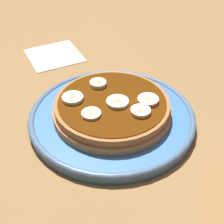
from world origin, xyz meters
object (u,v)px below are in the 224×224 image
object	(u,v)px
plate	(112,117)
pancake_stack	(113,109)
banana_slice_4	(73,98)
banana_slice_5	(91,114)
napkin	(54,55)
banana_slice_3	(141,112)
banana_slice_0	(118,102)
banana_slice_2	(148,100)
banana_slice_1	(98,84)

from	to	relation	value
plate	pancake_stack	bearing A→B (deg)	122.54
banana_slice_4	banana_slice_5	bearing A→B (deg)	117.94
banana_slice_5	napkin	bearing A→B (deg)	-80.87
banana_slice_3	banana_slice_5	size ratio (longest dim) A/B	1.03
banana_slice_0	banana_slice_2	world-z (taller)	same
pancake_stack	banana_slice_0	world-z (taller)	banana_slice_0
banana_slice_4	plate	bearing A→B (deg)	165.34
pancake_stack	banana_slice_1	distance (cm)	5.66
banana_slice_3	banana_slice_4	xyz separation A→B (cm)	(9.87, -5.38, 0.01)
napkin	plate	bearing A→B (deg)	108.43
banana_slice_1	banana_slice_5	xyz separation A→B (cm)	(2.31, 7.80, -0.12)
banana_slice_0	banana_slice_2	size ratio (longest dim) A/B	1.05
banana_slice_1	banana_slice_2	size ratio (longest dim) A/B	0.83
banana_slice_1	banana_slice_3	xyz separation A→B (cm)	(-5.20, 8.71, -0.05)
banana_slice_3	napkin	world-z (taller)	banana_slice_3
plate	banana_slice_5	world-z (taller)	banana_slice_5
banana_slice_2	banana_slice_3	bearing A→B (deg)	53.22
plate	pancake_stack	size ratio (longest dim) A/B	1.42
pancake_stack	banana_slice_0	bearing A→B (deg)	138.78
banana_slice_2	napkin	distance (cm)	29.59
plate	banana_slice_4	bearing A→B (deg)	-14.66
banana_slice_1	napkin	distance (cm)	21.22
pancake_stack	banana_slice_3	size ratio (longest dim) A/B	6.23
pancake_stack	banana_slice_5	world-z (taller)	banana_slice_5
banana_slice_0	plate	bearing A→B (deg)	-45.07
banana_slice_1	banana_slice_4	xyz separation A→B (cm)	(4.67, 3.34, -0.04)
plate	banana_slice_0	distance (cm)	3.66
banana_slice_3	banana_slice_5	distance (cm)	7.56
pancake_stack	banana_slice_2	world-z (taller)	banana_slice_2
banana_slice_2	pancake_stack	bearing A→B (deg)	-10.38
pancake_stack	napkin	xyz separation A→B (cm)	(8.33, -24.79, -2.75)
plate	banana_slice_2	distance (cm)	6.76
banana_slice_1	banana_slice_3	bearing A→B (deg)	120.81
banana_slice_0	banana_slice_1	distance (cm)	6.12
pancake_stack	banana_slice_0	size ratio (longest dim) A/B	5.41
napkin	pancake_stack	bearing A→B (deg)	108.57
banana_slice_2	banana_slice_3	xyz separation A→B (cm)	(1.90, 2.55, -0.01)
pancake_stack	banana_slice_3	xyz separation A→B (cm)	(-3.59, 3.55, 1.64)
banana_slice_5	pancake_stack	bearing A→B (deg)	-146.07
pancake_stack	banana_slice_4	bearing A→B (deg)	-16.19
pancake_stack	banana_slice_3	distance (cm)	5.31
plate	banana_slice_3	size ratio (longest dim) A/B	8.84
plate	banana_slice_5	distance (cm)	5.86
banana_slice_0	banana_slice_2	xyz separation A→B (cm)	(-4.87, 0.46, 0.04)
banana_slice_5	banana_slice_0	bearing A→B (deg)	-155.22
plate	banana_slice_1	distance (cm)	6.27
plate	banana_slice_0	bearing A→B (deg)	134.93
banana_slice_3	banana_slice_4	world-z (taller)	same
pancake_stack	banana_slice_3	bearing A→B (deg)	135.28
plate	banana_slice_3	bearing A→B (deg)	134.67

